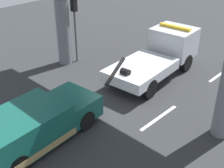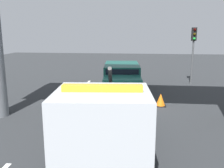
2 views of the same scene
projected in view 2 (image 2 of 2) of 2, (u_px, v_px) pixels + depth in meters
ground_plane at (115, 114)px, 11.43m from camera, size 60.00×40.00×0.10m
lane_stripe_west at (86, 84)px, 17.52m from camera, size 2.60×0.16×0.01m
lane_stripe_mid at (60, 111)px, 11.68m from camera, size 2.60×0.16×0.01m
tow_truck_white at (106, 115)px, 7.56m from camera, size 7.33×2.84×2.46m
towed_van_green at (122, 78)px, 15.83m from camera, size 5.35×2.56×1.58m
traffic_light_near at (194, 43)px, 17.10m from camera, size 0.39×0.32×3.92m
traffic_cone_orange at (161, 100)px, 12.49m from camera, size 0.54×0.54×0.64m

